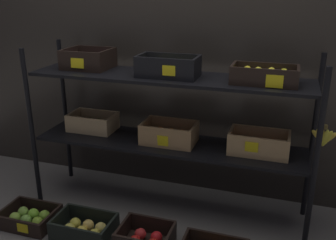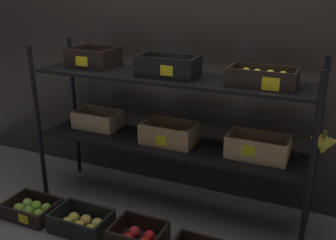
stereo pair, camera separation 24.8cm
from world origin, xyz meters
TOP-DOWN VIEW (x-y plane):
  - ground_plane at (0.00, 0.00)m, footprint 10.00×10.00m
  - storefront_wall at (0.00, 0.41)m, footprint 4.20×0.12m
  - display_rack at (0.02, 0.01)m, footprint 1.94×0.45m
  - crate_ground_apple_green at (-0.80, -0.46)m, footprint 0.35×0.26m
  - crate_ground_apple_gold at (-0.40, -0.46)m, footprint 0.37×0.24m
  - crate_ground_apple_red at (0.00, -0.44)m, footprint 0.32×0.25m

SIDE VIEW (x-z plane):
  - ground_plane at x=0.00m, z-range 0.00..0.00m
  - crate_ground_apple_green at x=-0.80m, z-range -0.01..0.09m
  - crate_ground_apple_gold at x=-0.40m, z-range -0.02..0.11m
  - crate_ground_apple_red at x=0.00m, z-range -0.02..0.11m
  - display_rack at x=0.02m, z-range 0.18..1.28m
  - storefront_wall at x=0.00m, z-range 0.00..1.85m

